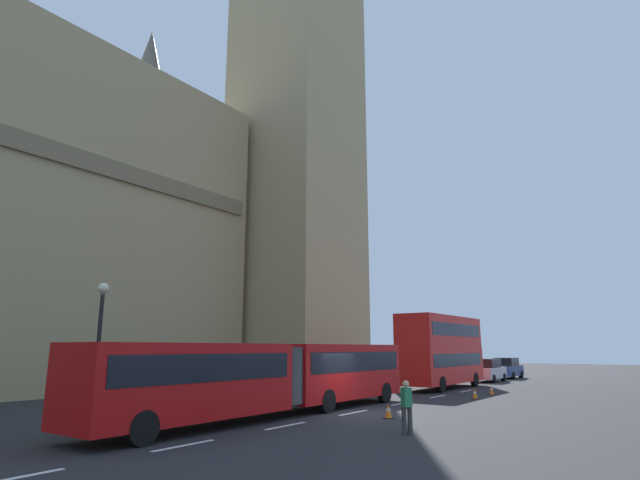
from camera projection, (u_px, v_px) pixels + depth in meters
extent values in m
plane|color=#262628|center=(353.00, 413.00, 21.81)|extent=(160.00, 160.00, 0.00)
cube|color=silver|center=(13.00, 478.00, 10.85)|extent=(2.20, 0.16, 0.01)
cube|color=silver|center=(184.00, 446.00, 14.51)|extent=(2.20, 0.16, 0.01)
cube|color=silver|center=(286.00, 426.00, 18.17)|extent=(2.20, 0.16, 0.01)
cube|color=silver|center=(354.00, 413.00, 21.83)|extent=(2.20, 0.16, 0.01)
cube|color=silver|center=(402.00, 403.00, 25.49)|extent=(2.20, 0.16, 0.01)
cube|color=silver|center=(438.00, 396.00, 29.15)|extent=(2.20, 0.16, 0.01)
cube|color=silver|center=(466.00, 391.00, 32.81)|extent=(2.20, 0.16, 0.01)
cube|color=tan|center=(297.00, 68.00, 49.89)|extent=(9.71, 9.71, 59.41)
cone|color=#565147|center=(150.00, 59.00, 40.26)|extent=(2.40, 2.40, 4.99)
cube|color=#B20F0F|center=(337.00, 371.00, 24.69)|extent=(8.34, 2.50, 2.50)
cube|color=black|center=(337.00, 361.00, 24.79)|extent=(7.67, 2.54, 0.90)
cube|color=#B20F0F|center=(187.00, 380.00, 17.34)|extent=(8.34, 2.50, 2.50)
cube|color=black|center=(188.00, 367.00, 17.43)|extent=(7.67, 2.54, 0.90)
cylinder|color=#3F3F3F|center=(275.00, 375.00, 21.02)|extent=(2.38, 2.38, 2.25)
cylinder|color=black|center=(384.00, 393.00, 25.94)|extent=(1.00, 0.30, 1.00)
cylinder|color=black|center=(327.00, 401.00, 21.82)|extent=(1.00, 0.30, 1.00)
cylinder|color=black|center=(142.00, 428.00, 14.47)|extent=(1.00, 0.30, 1.00)
cube|color=red|center=(442.00, 365.00, 35.17)|extent=(9.71, 2.50, 2.40)
cube|color=#1E232D|center=(442.00, 359.00, 35.24)|extent=(8.74, 2.54, 0.84)
cube|color=red|center=(441.00, 332.00, 35.64)|extent=(9.51, 2.50, 2.10)
cube|color=#1E232D|center=(441.00, 330.00, 35.66)|extent=(8.74, 2.54, 0.84)
cylinder|color=black|center=(474.00, 379.00, 36.77)|extent=(1.00, 0.30, 1.00)
cylinder|color=black|center=(441.00, 384.00, 31.83)|extent=(1.00, 0.30, 1.00)
cube|color=#B7B7BC|center=(488.00, 373.00, 42.20)|extent=(4.40, 1.80, 0.90)
cube|color=black|center=(487.00, 363.00, 42.21)|extent=(2.46, 1.66, 0.70)
cylinder|color=black|center=(503.00, 377.00, 42.78)|extent=(0.64, 0.30, 0.64)
cylinder|color=black|center=(493.00, 379.00, 40.54)|extent=(0.64, 0.30, 0.64)
cube|color=navy|center=(507.00, 370.00, 46.73)|extent=(4.40, 1.80, 0.90)
cube|color=black|center=(506.00, 362.00, 46.74)|extent=(2.46, 1.66, 0.70)
cylinder|color=black|center=(521.00, 374.00, 47.31)|extent=(0.64, 0.30, 0.64)
cylinder|color=black|center=(512.00, 376.00, 45.07)|extent=(0.64, 0.30, 0.64)
cube|color=black|center=(389.00, 418.00, 20.09)|extent=(0.36, 0.36, 0.03)
cone|color=orange|center=(388.00, 410.00, 20.15)|extent=(0.28, 0.28, 0.55)
cylinder|color=white|center=(388.00, 410.00, 20.15)|extent=(0.17, 0.17, 0.08)
cube|color=black|center=(475.00, 399.00, 27.81)|extent=(0.36, 0.36, 0.03)
cone|color=orange|center=(475.00, 393.00, 27.87)|extent=(0.28, 0.28, 0.55)
cylinder|color=white|center=(475.00, 393.00, 27.88)|extent=(0.17, 0.17, 0.08)
cube|color=black|center=(492.00, 395.00, 30.15)|extent=(0.36, 0.36, 0.03)
cone|color=orange|center=(491.00, 390.00, 30.21)|extent=(0.28, 0.28, 0.55)
cylinder|color=white|center=(491.00, 389.00, 30.22)|extent=(0.17, 0.17, 0.08)
cylinder|color=black|center=(92.00, 418.00, 19.06)|extent=(0.32, 0.32, 0.30)
cylinder|color=black|center=(97.00, 357.00, 19.53)|extent=(0.16, 0.16, 4.80)
sphere|color=beige|center=(103.00, 288.00, 20.08)|extent=(0.44, 0.44, 0.44)
cylinder|color=#333333|center=(404.00, 421.00, 16.44)|extent=(0.16, 0.16, 0.86)
cylinder|color=#333333|center=(410.00, 420.00, 16.48)|extent=(0.16, 0.16, 0.86)
cube|color=#267F4C|center=(406.00, 397.00, 16.61)|extent=(0.44, 0.46, 0.60)
sphere|color=tan|center=(406.00, 384.00, 16.70)|extent=(0.22, 0.22, 0.22)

